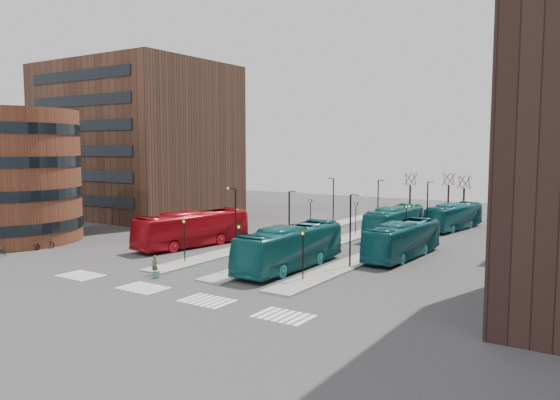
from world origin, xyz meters
The scene contains 23 objects.
ground centered at (0.00, 0.00, 0.00)m, with size 160.00×160.00×0.00m, color #313134.
island_left centered at (-4.00, 30.00, 0.07)m, with size 2.50×45.00×0.15m, color gray.
island_mid centered at (2.00, 30.00, 0.07)m, with size 2.50×45.00×0.15m, color gray.
island_right centered at (8.00, 30.00, 0.07)m, with size 2.50×45.00×0.15m, color gray.
suitcase centered at (-2.35, 6.61, 0.28)m, with size 0.44×0.35×0.56m, color navy.
red_bus centered at (-9.20, 18.34, 1.80)m, with size 3.02×12.90×3.59m, color #AA0D17.
teal_bus_a centered at (4.52, 15.14, 1.80)m, with size 3.02×12.89×3.59m, color #12595E.
teal_bus_b centered at (5.77, 35.29, 1.70)m, with size 2.85×12.18×3.39m, color #146264.
teal_bus_c centered at (10.74, 24.57, 1.65)m, with size 2.77×11.85×3.30m, color #135A63.
teal_bus_d centered at (9.86, 44.42, 1.59)m, with size 2.68×11.44×3.19m, color #156169.
traveller centered at (-3.23, 7.32, 0.78)m, with size 0.57×0.37×1.56m, color brown.
commuter_a centered at (-4.32, 19.45, 0.83)m, with size 0.81×0.63×1.67m, color black.
commuter_b centered at (1.91, 14.05, 0.85)m, with size 1.00×0.42×1.71m, color black.
commuter_c centered at (0.42, 15.77, 0.74)m, with size 0.96×0.55×1.48m, color black.
bicycle_near centered at (-21.00, 4.99, 0.41)m, with size 0.55×1.58×0.83m, color gray.
bicycle_mid centered at (-21.00, 8.12, 0.51)m, with size 0.48×1.68×1.01m, color gray.
bicycle_far centered at (-21.00, 9.78, 0.50)m, with size 0.67×1.92×1.01m, color gray.
crosswalk_stripes centered at (1.75, 4.00, 0.01)m, with size 22.35×2.40×0.01m.
round_building centered at (-28.00, 10.00, 6.99)m, with size 15.16×15.16×14.00m.
office_block centered at (-34.00, 33.98, 11.00)m, with size 25.00×20.12×22.00m.
sign_poles centered at (1.60, 23.00, 2.41)m, with size 12.45×22.12×3.65m.
lamp_posts centered at (2.64, 28.00, 3.58)m, with size 14.04×20.24×6.12m.
bare_trees centered at (2.67, 62.67, 2.72)m, with size 10.97×8.14×5.90m.
Camera 1 is at (28.18, -22.76, 10.07)m, focal length 35.00 mm.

